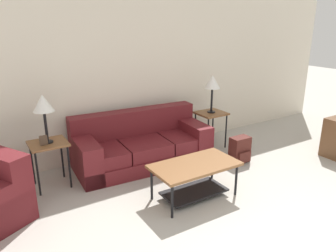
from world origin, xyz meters
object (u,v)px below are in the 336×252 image
object	(u,v)px
coffee_table	(195,173)
backpack	(240,150)
table_lamp_right	(212,83)
side_table_right	(211,117)
couch	(141,146)
table_lamp_left	(43,105)
side_table_left	(49,148)

from	to	relation	value
coffee_table	backpack	bearing A→B (deg)	21.47
backpack	table_lamp_right	bearing A→B (deg)	88.48
side_table_right	couch	bearing A→B (deg)	179.70
table_lamp_left	table_lamp_right	xyz separation A→B (m)	(2.77, 0.00, 0.00)
side_table_right	backpack	distance (m)	0.86
side_table_left	table_lamp_right	size ratio (longest dim) A/B	0.98
coffee_table	side_table_right	size ratio (longest dim) A/B	1.72
table_lamp_left	side_table_left	bearing A→B (deg)	63.43
coffee_table	table_lamp_right	size ratio (longest dim) A/B	1.70
side_table_left	side_table_right	bearing A→B (deg)	0.00
coffee_table	table_lamp_left	xyz separation A→B (m)	(-1.48, 1.28, 0.81)
side_table_left	couch	bearing A→B (deg)	0.30
side_table_left	table_lamp_left	xyz separation A→B (m)	(-0.00, -0.00, 0.60)
side_table_left	coffee_table	bearing A→B (deg)	-40.71
side_table_left	backpack	world-z (taller)	side_table_left
table_lamp_right	backpack	size ratio (longest dim) A/B	1.54
backpack	side_table_left	bearing A→B (deg)	164.18
table_lamp_right	backpack	distance (m)	1.23
table_lamp_left	side_table_right	bearing A→B (deg)	0.00
side_table_right	table_lamp_left	distance (m)	2.83
side_table_left	table_lamp_left	distance (m)	0.60
coffee_table	side_table_left	distance (m)	1.97
couch	backpack	size ratio (longest dim) A/B	5.02
couch	backpack	distance (m)	1.57
side_table_left	side_table_right	distance (m)	2.77
coffee_table	side_table_right	world-z (taller)	side_table_right
side_table_right	table_lamp_right	size ratio (longest dim) A/B	0.98
table_lamp_right	backpack	world-z (taller)	table_lamp_right
backpack	coffee_table	bearing A→B (deg)	-158.53
coffee_table	backpack	xyz separation A→B (m)	(1.26, 0.50, -0.14)
table_lamp_left	table_lamp_right	size ratio (longest dim) A/B	1.00
couch	table_lamp_left	world-z (taller)	table_lamp_left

